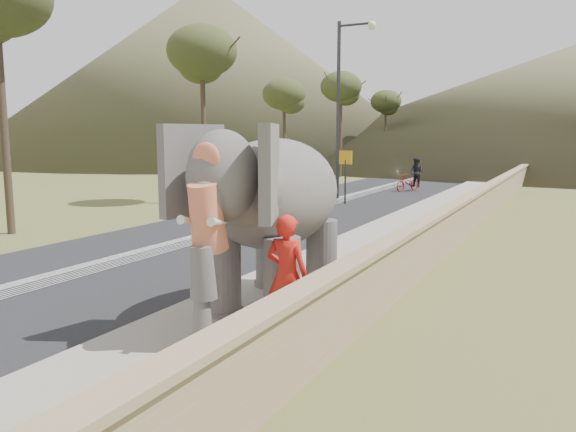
% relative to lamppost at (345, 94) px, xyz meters
% --- Properties ---
extents(ground, '(160.00, 160.00, 0.00)m').
position_rel_lamppost_xyz_m(ground, '(4.69, -17.87, -4.87)').
color(ground, olive).
rests_on(ground, ground).
extents(road, '(7.00, 120.00, 0.03)m').
position_rel_lamppost_xyz_m(road, '(-0.31, -7.87, -4.86)').
color(road, black).
rests_on(road, ground).
extents(median, '(0.35, 120.00, 0.22)m').
position_rel_lamppost_xyz_m(median, '(-0.31, -7.87, -4.76)').
color(median, black).
rests_on(median, ground).
extents(walkway, '(3.00, 120.00, 0.15)m').
position_rel_lamppost_xyz_m(walkway, '(4.69, -7.87, -4.80)').
color(walkway, '#9E9687').
rests_on(walkway, ground).
extents(parapet, '(0.30, 120.00, 1.10)m').
position_rel_lamppost_xyz_m(parapet, '(6.34, -7.87, -4.32)').
color(parapet, tan).
rests_on(parapet, ground).
extents(lamppost, '(1.76, 0.36, 8.00)m').
position_rel_lamppost_xyz_m(lamppost, '(0.00, 0.00, 0.00)').
color(lamppost, '#333137').
rests_on(lamppost, ground).
extents(signboard, '(0.60, 0.08, 2.40)m').
position_rel_lamppost_xyz_m(signboard, '(0.19, -0.28, -3.23)').
color(signboard, '#2D2D33').
rests_on(signboard, ground).
extents(hill_left, '(60.00, 60.00, 22.00)m').
position_rel_lamppost_xyz_m(hill_left, '(-33.31, 37.13, 6.13)').
color(hill_left, brown).
rests_on(hill_left, ground).
extents(elephant_and_man, '(2.50, 4.38, 3.06)m').
position_rel_lamppost_xyz_m(elephant_and_man, '(4.71, -15.12, -3.20)').
color(elephant_and_man, slate).
rests_on(elephant_and_man, ground).
extents(motorcyclist, '(1.60, 1.99, 1.87)m').
position_rel_lamppost_xyz_m(motorcyclist, '(1.31, 6.72, -4.16)').
color(motorcyclist, maroon).
rests_on(motorcyclist, ground).
extents(trees, '(48.16, 41.79, 8.74)m').
position_rel_lamppost_xyz_m(trees, '(8.40, 9.53, -0.98)').
color(trees, '#473828').
rests_on(trees, ground).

